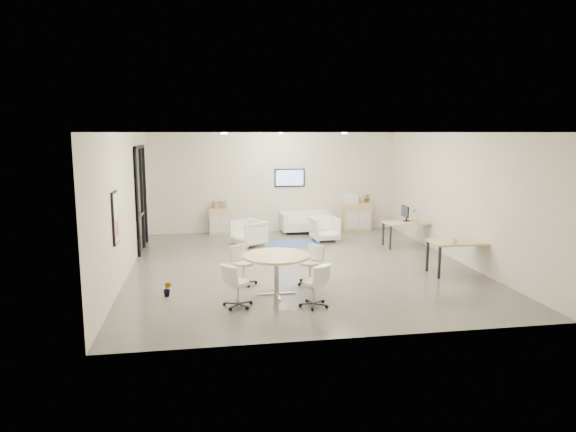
% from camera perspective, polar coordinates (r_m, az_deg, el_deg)
% --- Properties ---
extents(room_shell, '(9.60, 10.60, 4.80)m').
position_cam_1_polar(room_shell, '(12.21, 1.33, 1.75)').
color(room_shell, '#504E49').
rests_on(room_shell, ground).
extents(glass_door, '(0.09, 1.90, 2.85)m').
position_cam_1_polar(glass_door, '(14.60, -16.01, 2.24)').
color(glass_door, black).
rests_on(glass_door, room_shell).
extents(artwork, '(0.05, 0.54, 1.04)m').
position_cam_1_polar(artwork, '(10.57, -18.63, -0.22)').
color(artwork, black).
rests_on(artwork, room_shell).
extents(wall_tv, '(0.98, 0.06, 0.58)m').
position_cam_1_polar(wall_tv, '(16.65, 0.18, 4.28)').
color(wall_tv, black).
rests_on(wall_tv, room_shell).
extents(ceiling_spots, '(3.14, 4.14, 0.03)m').
position_cam_1_polar(ceiling_spots, '(12.89, -0.23, 9.19)').
color(ceiling_spots, '#FFEAC6').
rests_on(ceiling_spots, room_shell).
extents(sideboard_left, '(0.74, 0.38, 0.83)m').
position_cam_1_polar(sideboard_left, '(16.42, -7.49, -0.57)').
color(sideboard_left, '#D4B17F').
rests_on(sideboard_left, room_shell).
extents(sideboard_right, '(0.91, 0.44, 0.91)m').
position_cam_1_polar(sideboard_right, '(17.11, 7.62, -0.03)').
color(sideboard_right, '#D4B17F').
rests_on(sideboard_right, room_shell).
extents(books, '(0.43, 0.14, 0.22)m').
position_cam_1_polar(books, '(16.34, -7.66, 1.25)').
color(books, red).
rests_on(books, sideboard_left).
extents(printer, '(0.46, 0.39, 0.32)m').
position_cam_1_polar(printer, '(16.97, 6.93, 1.98)').
color(printer, white).
rests_on(printer, sideboard_right).
extents(loveseat, '(1.59, 0.82, 0.59)m').
position_cam_1_polar(loveseat, '(16.56, 1.95, -0.74)').
color(loveseat, silver).
rests_on(loveseat, room_shell).
extents(blue_rug, '(1.62, 1.22, 0.01)m').
position_cam_1_polar(blue_rug, '(14.99, 0.79, -3.03)').
color(blue_rug, '#32499B').
rests_on(blue_rug, room_shell).
extents(armchair_left, '(1.04, 1.05, 0.81)m').
position_cam_1_polar(armchair_left, '(14.62, -4.41, -1.77)').
color(armchair_left, silver).
rests_on(armchair_left, room_shell).
extents(armchair_right, '(0.80, 0.76, 0.78)m').
position_cam_1_polar(armchair_right, '(15.28, 4.13, -1.33)').
color(armchair_right, silver).
rests_on(armchair_right, room_shell).
extents(desk_rear, '(1.39, 0.77, 0.70)m').
position_cam_1_polar(desk_rear, '(14.86, 13.22, -0.92)').
color(desk_rear, '#D4B17F').
rests_on(desk_rear, room_shell).
extents(desk_front, '(1.47, 0.78, 0.76)m').
position_cam_1_polar(desk_front, '(12.33, 18.73, -3.02)').
color(desk_front, '#D4B17F').
rests_on(desk_front, room_shell).
extents(monitor, '(0.20, 0.50, 0.44)m').
position_cam_1_polar(monitor, '(14.93, 12.90, 0.34)').
color(monitor, black).
rests_on(monitor, desk_rear).
extents(round_table, '(1.33, 1.33, 0.81)m').
position_cam_1_polar(round_table, '(10.17, -1.31, -4.78)').
color(round_table, '#D4B17F').
rests_on(round_table, room_shell).
extents(meeting_chairs, '(2.43, 2.43, 0.82)m').
position_cam_1_polar(meeting_chairs, '(10.25, -1.30, -6.52)').
color(meeting_chairs, white).
rests_on(meeting_chairs, room_shell).
extents(plant_cabinet, '(0.37, 0.39, 0.24)m').
position_cam_1_polar(plant_cabinet, '(17.16, 8.81, 1.91)').
color(plant_cabinet, '#3F7F3F').
rests_on(plant_cabinet, sideboard_right).
extents(plant_floor, '(0.27, 0.35, 0.14)m').
position_cam_1_polar(plant_floor, '(10.49, -13.22, -8.34)').
color(plant_floor, '#3F7F3F').
rests_on(plant_floor, room_shell).
extents(cup, '(0.13, 0.11, 0.12)m').
position_cam_1_polar(cup, '(12.04, 17.99, -2.61)').
color(cup, white).
rests_on(cup, desk_front).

